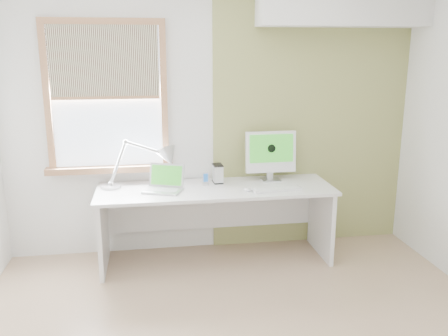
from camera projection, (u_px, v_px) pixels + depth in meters
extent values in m
cube|color=silver|center=(213.00, 121.00, 4.65)|extent=(4.00, 0.02, 2.60)
cube|color=silver|center=(386.00, 309.00, 1.28)|extent=(4.00, 0.02, 2.60)
cube|color=#8D9B54|center=(311.00, 119.00, 4.78)|extent=(2.00, 0.02, 2.60)
cube|color=white|center=(343.00, 3.00, 4.39)|extent=(1.60, 0.40, 0.42)
cube|color=brown|center=(47.00, 98.00, 4.32)|extent=(0.06, 0.06, 1.42)
cube|color=brown|center=(164.00, 97.00, 4.48)|extent=(0.06, 0.06, 1.42)
cube|color=brown|center=(102.00, 21.00, 4.24)|extent=(1.00, 0.06, 0.06)
cube|color=brown|center=(111.00, 169.00, 4.55)|extent=(1.20, 0.14, 0.06)
cube|color=#D1E2F9|center=(107.00, 97.00, 4.42)|extent=(1.00, 0.01, 1.30)
cube|color=beige|center=(104.00, 62.00, 4.30)|extent=(0.98, 0.02, 0.65)
cube|color=brown|center=(106.00, 98.00, 4.38)|extent=(0.98, 0.03, 0.03)
cube|color=white|center=(216.00, 189.00, 4.43)|extent=(2.20, 0.70, 0.03)
cube|color=white|center=(103.00, 232.00, 4.36)|extent=(0.04, 0.64, 0.70)
cube|color=white|center=(321.00, 220.00, 4.67)|extent=(0.04, 0.64, 0.70)
cube|color=white|center=(211.00, 205.00, 4.80)|extent=(2.08, 0.02, 0.48)
cylinder|color=#BCBEC1|center=(111.00, 186.00, 4.42)|extent=(0.22, 0.22, 0.03)
sphere|color=#BCBEC1|center=(111.00, 184.00, 4.41)|extent=(0.06, 0.06, 0.06)
cylinder|color=#BCBEC1|center=(118.00, 163.00, 4.39)|extent=(0.19, 0.06, 0.40)
sphere|color=#BCBEC1|center=(126.00, 142.00, 4.37)|extent=(0.06, 0.06, 0.05)
cylinder|color=#BCBEC1|center=(145.00, 148.00, 4.42)|extent=(0.37, 0.04, 0.16)
sphere|color=#BCBEC1|center=(165.00, 154.00, 4.48)|extent=(0.05, 0.05, 0.04)
cone|color=#BCBEC1|center=(168.00, 157.00, 4.49)|extent=(0.31, 0.32, 0.24)
cube|color=#BCBEC1|center=(163.00, 190.00, 4.30)|extent=(0.39, 0.34, 0.02)
cube|color=#B2B5B7|center=(163.00, 189.00, 4.30)|extent=(0.31, 0.23, 0.00)
cube|color=#BCBEC1|center=(167.00, 175.00, 4.38)|extent=(0.33, 0.18, 0.22)
cube|color=#2C8922|center=(166.00, 175.00, 4.38)|extent=(0.29, 0.15, 0.18)
cylinder|color=#BCBEC1|center=(206.00, 184.00, 4.51)|extent=(0.08, 0.08, 0.02)
cube|color=#BCBEC1|center=(206.00, 178.00, 4.49)|extent=(0.05, 0.02, 0.11)
cube|color=#194C99|center=(206.00, 178.00, 4.49)|extent=(0.04, 0.01, 0.08)
cube|color=#BCBEC1|center=(218.00, 173.00, 4.57)|extent=(0.09, 0.14, 0.18)
cube|color=black|center=(218.00, 165.00, 4.55)|extent=(0.10, 0.15, 0.01)
cube|color=black|center=(218.00, 182.00, 4.59)|extent=(0.10, 0.15, 0.01)
cube|color=#BCBEC1|center=(271.00, 180.00, 4.67)|extent=(0.18, 0.16, 0.01)
cube|color=#BCBEC1|center=(270.00, 171.00, 4.68)|extent=(0.06, 0.02, 0.16)
cube|color=white|center=(271.00, 152.00, 4.63)|extent=(0.49, 0.09, 0.41)
cube|color=#2C8922|center=(272.00, 148.00, 4.59)|extent=(0.43, 0.03, 0.27)
cylinder|color=black|center=(272.00, 148.00, 4.59)|extent=(0.08, 0.01, 0.08)
cube|color=white|center=(277.00, 189.00, 4.34)|extent=(0.47, 0.17, 0.02)
cube|color=white|center=(277.00, 188.00, 4.34)|extent=(0.43, 0.14, 0.00)
ellipsoid|color=white|center=(248.00, 190.00, 4.31)|extent=(0.08, 0.10, 0.03)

